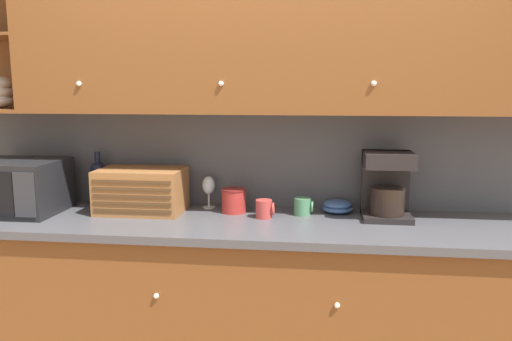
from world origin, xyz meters
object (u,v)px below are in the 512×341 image
object	(u,v)px
wine_bottle	(99,181)
mug	(264,209)
wine_glass	(209,187)
bowl_stack_on_counter	(337,206)
microwave	(14,186)
storage_canister	(234,200)
mug_blue_second	(303,206)
bread_box	(142,190)
coffee_maker	(387,185)

from	to	relation	value
wine_bottle	mug	size ratio (longest dim) A/B	3.18
wine_bottle	wine_glass	distance (m)	0.64
wine_glass	bowl_stack_on_counter	bearing A→B (deg)	-2.23
microwave	storage_canister	world-z (taller)	microwave
wine_glass	mug_blue_second	bearing A→B (deg)	-10.82
wine_bottle	mug_blue_second	world-z (taller)	wine_bottle
wine_bottle	mug_blue_second	xyz separation A→B (m)	(1.18, -0.09, -0.10)
bread_box	bowl_stack_on_counter	size ratio (longest dim) A/B	2.77
wine_glass	bowl_stack_on_counter	size ratio (longest dim) A/B	1.09
microwave	coffee_maker	distance (m)	2.00
storage_canister	bowl_stack_on_counter	distance (m)	0.57
bowl_stack_on_counter	microwave	bearing A→B (deg)	-173.34
microwave	wine_bottle	bearing A→B (deg)	29.47
microwave	mug	xyz separation A→B (m)	(1.37, 0.04, -0.09)
coffee_maker	bowl_stack_on_counter	bearing A→B (deg)	160.58
mug	bowl_stack_on_counter	world-z (taller)	mug
bread_box	storage_canister	bearing A→B (deg)	5.56
mug	storage_canister	bearing A→B (deg)	151.02
storage_canister	bowl_stack_on_counter	bearing A→B (deg)	6.50
coffee_maker	mug_blue_second	bearing A→B (deg)	178.35
mug	wine_bottle	bearing A→B (deg)	169.89
storage_canister	coffee_maker	size ratio (longest dim) A/B	0.40
storage_canister	mug	size ratio (longest dim) A/B	1.41
bread_box	microwave	bearing A→B (deg)	-172.41
bread_box	bowl_stack_on_counter	bearing A→B (deg)	6.06
wine_glass	coffee_maker	world-z (taller)	coffee_maker
bread_box	coffee_maker	xyz separation A→B (m)	(1.31, 0.03, 0.06)
bowl_stack_on_counter	storage_canister	bearing A→B (deg)	-173.50
wine_bottle	storage_canister	distance (m)	0.81
wine_bottle	wine_glass	xyz separation A→B (m)	(0.64, 0.02, -0.02)
wine_glass	mug	xyz separation A→B (m)	(0.34, -0.19, -0.07)
bread_box	bowl_stack_on_counter	xyz separation A→B (m)	(1.06, 0.11, -0.09)
wine_glass	storage_canister	size ratio (longest dim) A/B	1.31
wine_bottle	storage_canister	size ratio (longest dim) A/B	2.25
microwave	coffee_maker	xyz separation A→B (m)	(2.00, 0.12, 0.03)
coffee_maker	wine_glass	bearing A→B (deg)	173.23
mug	microwave	bearing A→B (deg)	-178.27
mug_blue_second	bread_box	bearing A→B (deg)	-177.48
mug	mug_blue_second	world-z (taller)	mug
bread_box	coffee_maker	distance (m)	1.31
microwave	wine_bottle	size ratio (longest dim) A/B	1.62
bread_box	mug	size ratio (longest dim) A/B	4.67
microwave	mug_blue_second	world-z (taller)	microwave
mug	bowl_stack_on_counter	bearing A→B (deg)	23.01
mug_blue_second	bowl_stack_on_counter	size ratio (longest dim) A/B	0.63
wine_glass	mug_blue_second	distance (m)	0.55
bread_box	storage_canister	xyz separation A→B (m)	(0.50, 0.05, -0.05)
wine_glass	microwave	bearing A→B (deg)	-167.26
bread_box	coffee_maker	size ratio (longest dim) A/B	1.31
wine_bottle	coffee_maker	size ratio (longest dim) A/B	0.89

